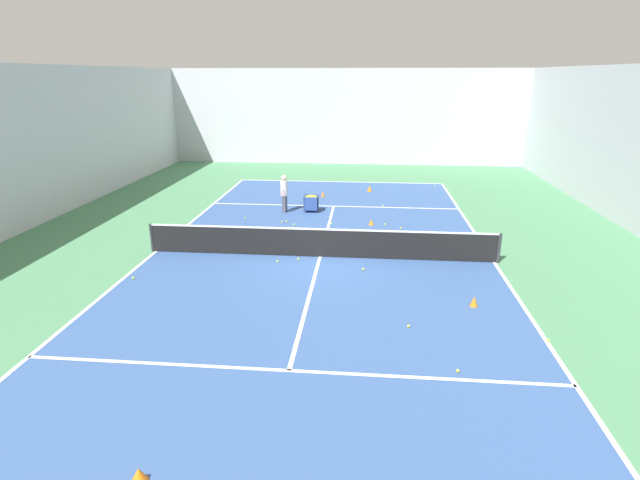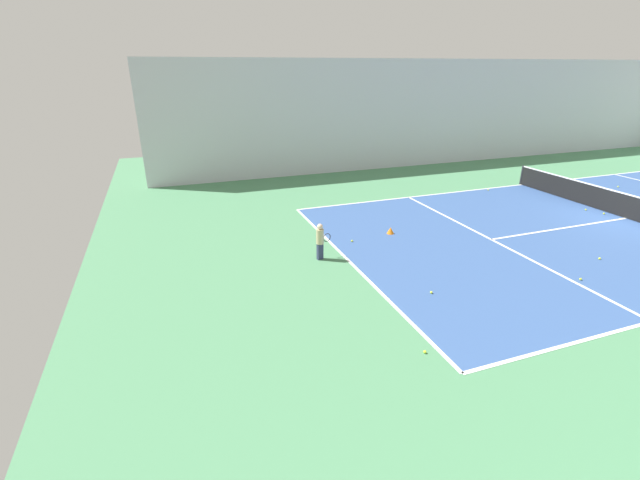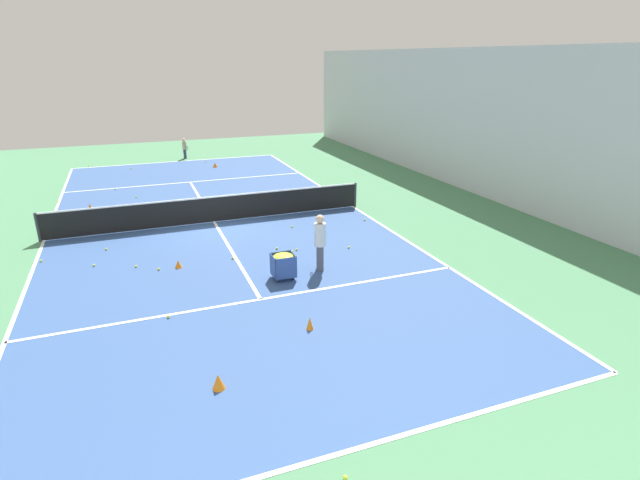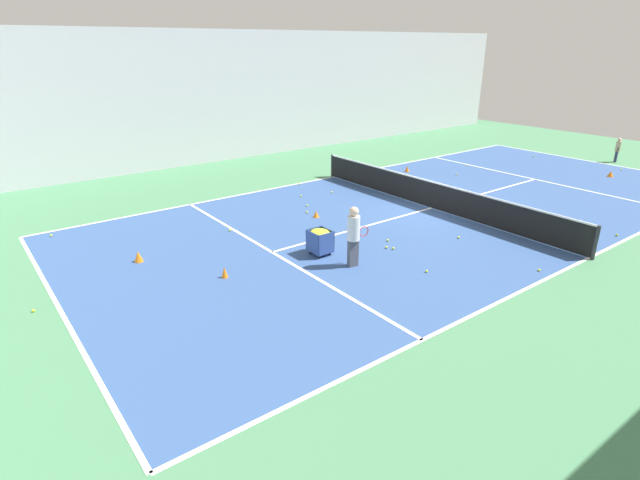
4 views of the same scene
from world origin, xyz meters
name	(u,v)px [view 2 (image 2 of 4)]	position (x,y,z in m)	size (l,w,h in m)	color
ground_plane	(626,218)	(0.00, 0.00, 0.00)	(40.25, 40.25, 0.00)	#477F56
court_playing_area	(626,218)	(0.00, 0.00, 0.00)	(11.23, 24.39, 0.00)	#335189
line_baseline_near	(350,262)	(0.00, -12.19, 0.01)	(11.23, 0.10, 0.00)	white
line_sideline_left	(521,185)	(-5.62, 0.00, 0.01)	(0.10, 24.39, 0.00)	white
line_service_near	(491,239)	(0.00, -6.71, 0.01)	(11.23, 0.10, 0.00)	white
line_centre_service	(626,218)	(0.00, 0.00, 0.01)	(0.10, 13.41, 0.00)	white
hall_enclosure_left	(457,113)	(-11.62, 0.00, 3.06)	(0.15, 36.55, 6.12)	silver
tennis_net	(629,206)	(0.00, 0.00, 0.51)	(11.53, 0.10, 0.98)	#2D2D33
player_near_baseline	(320,239)	(-0.53, -12.99, 0.69)	(0.31, 0.57, 1.20)	#2D3351
training_cone_1	(390,230)	(-1.75, -9.80, 0.13)	(0.27, 0.27, 0.24)	orange
tennis_ball_2	(555,183)	(-5.25, 1.86, 0.04)	(0.07, 0.07, 0.07)	yellow
tennis_ball_4	(600,259)	(2.56, -4.63, 0.04)	(0.07, 0.07, 0.07)	yellow
tennis_ball_6	(599,197)	(-2.50, 1.63, 0.04)	(0.07, 0.07, 0.07)	yellow
tennis_ball_9	(431,292)	(2.61, -10.93, 0.04)	(0.07, 0.07, 0.07)	yellow
tennis_ball_14	(604,214)	(-0.67, -0.38, 0.04)	(0.07, 0.07, 0.07)	yellow
tennis_ball_15	(425,352)	(4.79, -12.54, 0.04)	(0.07, 0.07, 0.07)	yellow
tennis_ball_16	(586,210)	(-1.31, -0.63, 0.04)	(0.07, 0.07, 0.07)	yellow
tennis_ball_17	(488,190)	(-5.30, -2.40, 0.04)	(0.07, 0.07, 0.07)	yellow
tennis_ball_18	(352,241)	(-1.50, -11.45, 0.04)	(0.07, 0.07, 0.07)	yellow
tennis_ball_19	(618,187)	(-3.54, 4.24, 0.04)	(0.07, 0.07, 0.07)	yellow
tennis_ball_23	(581,279)	(3.41, -6.44, 0.04)	(0.07, 0.07, 0.07)	yellow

